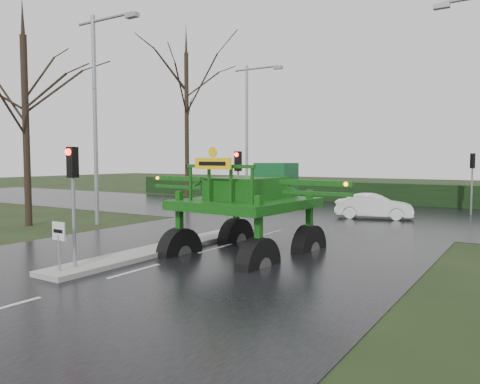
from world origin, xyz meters
The scene contains 15 objects.
ground centered at (0.00, 0.00, 0.00)m, with size 140.00×140.00×0.00m, color black.
road_main centered at (0.00, 10.00, 0.00)m, with size 14.00×80.00×0.02m, color black.
road_cross centered at (0.00, 16.00, 0.01)m, with size 80.00×12.00×0.02m, color black.
median_island centered at (-1.30, 3.00, 0.09)m, with size 1.20×10.00×0.16m, color gray.
hedge_row centered at (0.00, 24.00, 0.75)m, with size 44.00×0.90×1.50m, color black.
keep_left_sign centered at (-1.30, -1.50, 1.06)m, with size 0.50×0.07×1.35m.
traffic_signal_near centered at (-1.30, -1.01, 2.59)m, with size 0.26×0.33×3.52m.
traffic_signal_mid centered at (-1.30, 7.49, 2.59)m, with size 0.26×0.33×3.52m.
traffic_signal_far centered at (6.50, 20.01, 2.59)m, with size 0.26×0.33×3.52m.
street_light_left_near centered at (-8.19, 6.00, 5.99)m, with size 3.85×0.30×10.00m.
street_light_left_far centered at (-8.19, 20.00, 5.99)m, with size 3.85×0.30×10.00m.
tree_left_near centered at (-11.00, 4.00, 5.85)m, with size 6.30×6.30×10.85m.
tree_left_far centered at (-12.50, 18.00, 7.15)m, with size 7.70×7.70×13.26m.
crop_sprayer centered at (-0.49, 2.80, 2.10)m, with size 7.95×5.19×4.45m.
white_sedan centered at (2.28, 15.44, 0.00)m, with size 1.40×4.02×1.32m, color white.
Camera 1 is at (9.49, -9.44, 3.18)m, focal length 35.00 mm.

